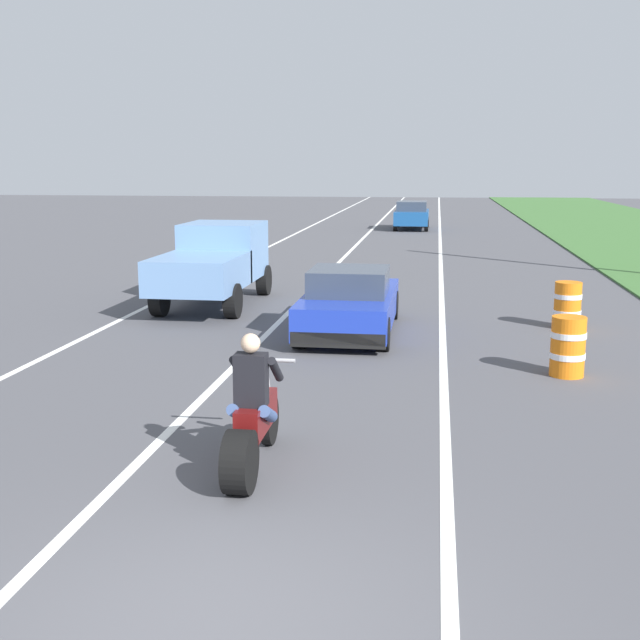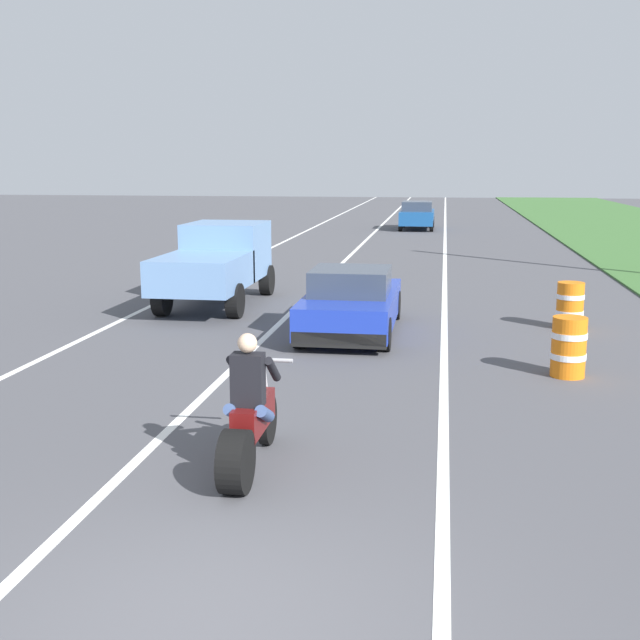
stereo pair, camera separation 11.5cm
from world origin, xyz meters
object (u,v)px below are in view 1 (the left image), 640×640
at_px(pickup_truck_left_lane_light_blue, 214,261).
at_px(distant_car_far_ahead, 412,215).
at_px(construction_barrel_nearest, 568,346).
at_px(sports_car_blue, 350,303).
at_px(motorcycle_with_rider, 252,422).
at_px(construction_barrel_mid, 567,305).

relative_size(pickup_truck_left_lane_light_blue, distant_car_far_ahead, 1.20).
xyz_separation_m(pickup_truck_left_lane_light_blue, construction_barrel_nearest, (7.62, -5.76, -0.60)).
bearing_deg(sports_car_blue, motorcycle_with_rider, -91.99).
xyz_separation_m(pickup_truck_left_lane_light_blue, distant_car_far_ahead, (4.09, 24.33, -0.33)).
height_order(sports_car_blue, distant_car_far_ahead, distant_car_far_ahead).
xyz_separation_m(construction_barrel_nearest, distant_car_far_ahead, (-3.53, 30.09, 0.27)).
bearing_deg(construction_barrel_mid, motorcycle_with_rider, -118.33).
xyz_separation_m(sports_car_blue, construction_barrel_mid, (4.55, 1.14, -0.13)).
distance_m(sports_car_blue, construction_barrel_nearest, 4.90).
bearing_deg(construction_barrel_nearest, pickup_truck_left_lane_light_blue, 142.90).
bearing_deg(sports_car_blue, pickup_truck_left_lane_light_blue, 142.17).
relative_size(pickup_truck_left_lane_light_blue, construction_barrel_mid, 4.80).
height_order(construction_barrel_nearest, construction_barrel_mid, same).
bearing_deg(sports_car_blue, distant_car_far_ahead, 89.12).
bearing_deg(distant_car_far_ahead, motorcycle_with_rider, -91.12).
distance_m(motorcycle_with_rider, construction_barrel_nearest, 6.46).
distance_m(construction_barrel_mid, distant_car_far_ahead, 26.37).
bearing_deg(distant_car_far_ahead, construction_barrel_mid, -80.97).
bearing_deg(distant_car_far_ahead, construction_barrel_nearest, -83.32).
height_order(motorcycle_with_rider, sports_car_blue, motorcycle_with_rider).
relative_size(sports_car_blue, construction_barrel_mid, 4.30).
distance_m(motorcycle_with_rider, sports_car_blue, 7.80).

